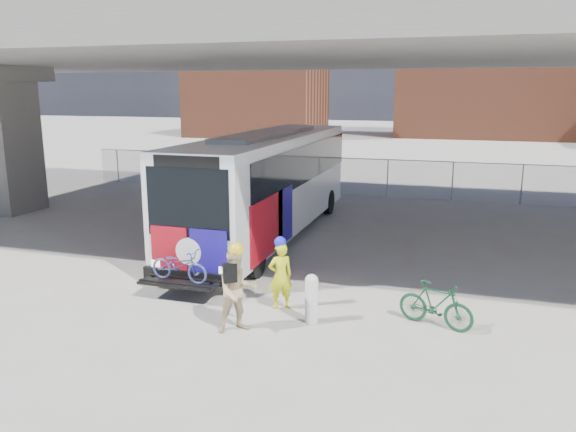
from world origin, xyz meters
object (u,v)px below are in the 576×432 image
at_px(bus, 269,177).
at_px(bollard, 311,297).
at_px(bike_parked, 436,304).
at_px(cyclist_tan, 237,290).
at_px(cyclist_hivis, 280,274).

xyz_separation_m(bus, bollard, (3.43, -6.94, -1.51)).
xyz_separation_m(bus, bike_parked, (6.07, -6.34, -1.60)).
xyz_separation_m(bus, cyclist_tan, (2.04, -7.84, -1.18)).
bearing_deg(bike_parked, bollard, 121.33).
height_order(bollard, cyclist_hivis, cyclist_hivis).
distance_m(cyclist_tan, bike_parked, 4.32).
relative_size(bollard, cyclist_hivis, 0.64).
xyz_separation_m(cyclist_hivis, bike_parked, (3.56, -0.00, -0.34)).
distance_m(bollard, cyclist_tan, 1.69).
bearing_deg(cyclist_hivis, bollard, 110.87).
bearing_deg(bus, cyclist_tan, -75.39).
bearing_deg(cyclist_tan, bike_parked, -17.15).
relative_size(bus, cyclist_tan, 6.55).
distance_m(cyclist_hivis, bike_parked, 3.57).
height_order(bollard, cyclist_tan, cyclist_tan).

